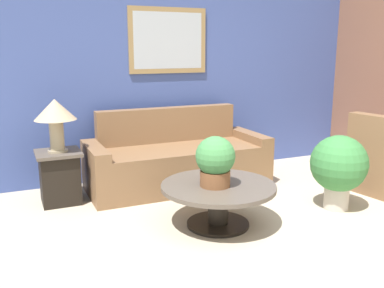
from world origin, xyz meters
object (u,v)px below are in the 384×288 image
side_table (60,177)px  potted_plant_floor (339,166)px  couch_main (177,161)px  table_lamp (55,114)px  potted_plant_on_table (215,160)px  coffee_table (218,196)px

side_table → potted_plant_floor: size_ratio=0.73×
potted_plant_floor → couch_main: bearing=131.6°
side_table → table_lamp: (-0.00, -0.00, 0.69)m
side_table → table_lamp: size_ratio=1.02×
couch_main → table_lamp: (-1.39, -0.04, 0.68)m
side_table → table_lamp: bearing=-116.6°
table_lamp → potted_plant_on_table: size_ratio=1.21×
table_lamp → potted_plant_on_table: 1.82m
coffee_table → potted_plant_floor: potted_plant_floor is taller
coffee_table → side_table: (-1.30, 1.26, -0.01)m
coffee_table → potted_plant_on_table: bearing=-152.9°
couch_main → potted_plant_floor: size_ratio=2.76×
coffee_table → side_table: size_ratio=1.89×
couch_main → potted_plant_floor: bearing=-48.4°
coffee_table → potted_plant_floor: 1.36m
couch_main → coffee_table: bearing=-94.3°
couch_main → potted_plant_floor: (1.25, -1.41, 0.16)m
table_lamp → potted_plant_on_table: (1.25, -1.29, -0.33)m
side_table → potted_plant_on_table: 1.83m
coffee_table → potted_plant_on_table: potted_plant_on_table is taller
couch_main → potted_plant_on_table: couch_main is taller
couch_main → potted_plant_floor: couch_main is taller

